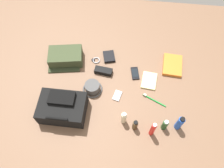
{
  "coord_description": "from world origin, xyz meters",
  "views": [
    {
      "loc": [
        -0.09,
        0.82,
        1.5
      ],
      "look_at": [
        0.0,
        0.0,
        0.04
      ],
      "focal_mm": 35.53,
      "sensor_mm": 36.0,
      "label": 1
    }
  ],
  "objects_px": {
    "sunscreen_spray": "(153,129)",
    "notepad": "(149,81)",
    "toothbrush": "(153,100)",
    "cologne_bottle": "(135,125)",
    "sunglasses_case": "(103,71)",
    "wallet": "(109,57)",
    "backpack": "(63,108)",
    "bucket_hat": "(92,88)",
    "cell_phone": "(135,73)",
    "deodorant_spray": "(180,123)",
    "lotion_bottle": "(124,118)",
    "media_player": "(117,96)",
    "toiletry_pouch": "(66,57)",
    "paperback_novel": "(172,65)",
    "shampoo_bottle": "(165,125)",
    "wristwatch": "(96,60)"
  },
  "relations": [
    {
      "from": "sunscreen_spray",
      "to": "wallet",
      "type": "height_order",
      "value": "sunscreen_spray"
    },
    {
      "from": "bucket_hat",
      "to": "paperback_novel",
      "type": "xyz_separation_m",
      "value": [
        -0.61,
        -0.29,
        -0.02
      ]
    },
    {
      "from": "lotion_bottle",
      "to": "sunglasses_case",
      "type": "bearing_deg",
      "value": -63.62
    },
    {
      "from": "toiletry_pouch",
      "to": "shampoo_bottle",
      "type": "bearing_deg",
      "value": 148.44
    },
    {
      "from": "shampoo_bottle",
      "to": "media_player",
      "type": "relative_size",
      "value": 1.21
    },
    {
      "from": "sunscreen_spray",
      "to": "cell_phone",
      "type": "bearing_deg",
      "value": -73.63
    },
    {
      "from": "shampoo_bottle",
      "to": "cell_phone",
      "type": "bearing_deg",
      "value": -61.99
    },
    {
      "from": "backpack",
      "to": "notepad",
      "type": "relative_size",
      "value": 2.16
    },
    {
      "from": "media_player",
      "to": "wristwatch",
      "type": "relative_size",
      "value": 1.33
    },
    {
      "from": "shampoo_bottle",
      "to": "notepad",
      "type": "xyz_separation_m",
      "value": [
        0.11,
        -0.37,
        -0.05
      ]
    },
    {
      "from": "toothbrush",
      "to": "notepad",
      "type": "xyz_separation_m",
      "value": [
        0.03,
        -0.16,
        0.0
      ]
    },
    {
      "from": "backpack",
      "to": "sunscreen_spray",
      "type": "height_order",
      "value": "sunscreen_spray"
    },
    {
      "from": "sunscreen_spray",
      "to": "media_player",
      "type": "bearing_deg",
      "value": -45.06
    },
    {
      "from": "lotion_bottle",
      "to": "cell_phone",
      "type": "distance_m",
      "value": 0.41
    },
    {
      "from": "paperback_novel",
      "to": "notepad",
      "type": "bearing_deg",
      "value": 41.82
    },
    {
      "from": "wallet",
      "to": "sunglasses_case",
      "type": "xyz_separation_m",
      "value": [
        0.03,
        0.15,
        0.01
      ]
    },
    {
      "from": "bucket_hat",
      "to": "wallet",
      "type": "relative_size",
      "value": 1.37
    },
    {
      "from": "backpack",
      "to": "media_player",
      "type": "distance_m",
      "value": 0.41
    },
    {
      "from": "deodorant_spray",
      "to": "lotion_bottle",
      "type": "xyz_separation_m",
      "value": [
        0.38,
        0.0,
        -0.01
      ]
    },
    {
      "from": "sunscreen_spray",
      "to": "toothbrush",
      "type": "xyz_separation_m",
      "value": [
        -0.01,
        -0.26,
        -0.08
      ]
    },
    {
      "from": "toiletry_pouch",
      "to": "sunscreen_spray",
      "type": "xyz_separation_m",
      "value": [
        -0.71,
        0.54,
        0.04
      ]
    },
    {
      "from": "paperback_novel",
      "to": "notepad",
      "type": "relative_size",
      "value": 1.43
    },
    {
      "from": "lotion_bottle",
      "to": "notepad",
      "type": "xyz_separation_m",
      "value": [
        -0.17,
        -0.35,
        -0.06
      ]
    },
    {
      "from": "lotion_bottle",
      "to": "shampoo_bottle",
      "type": "bearing_deg",
      "value": 176.78
    },
    {
      "from": "lotion_bottle",
      "to": "media_player",
      "type": "distance_m",
      "value": 0.21
    },
    {
      "from": "cell_phone",
      "to": "notepad",
      "type": "relative_size",
      "value": 0.82
    },
    {
      "from": "cologne_bottle",
      "to": "paperback_novel",
      "type": "bearing_deg",
      "value": -116.29
    },
    {
      "from": "media_player",
      "to": "toiletry_pouch",
      "type": "bearing_deg",
      "value": -31.77
    },
    {
      "from": "deodorant_spray",
      "to": "wallet",
      "type": "xyz_separation_m",
      "value": [
        0.54,
        -0.54,
        -0.06
      ]
    },
    {
      "from": "lotion_bottle",
      "to": "notepad",
      "type": "bearing_deg",
      "value": -116.12
    },
    {
      "from": "toothbrush",
      "to": "wallet",
      "type": "bearing_deg",
      "value": -43.49
    },
    {
      "from": "shampoo_bottle",
      "to": "wallet",
      "type": "distance_m",
      "value": 0.72
    },
    {
      "from": "backpack",
      "to": "lotion_bottle",
      "type": "bearing_deg",
      "value": 176.66
    },
    {
      "from": "cologne_bottle",
      "to": "notepad",
      "type": "bearing_deg",
      "value": -103.04
    },
    {
      "from": "toiletry_pouch",
      "to": "wristwatch",
      "type": "relative_size",
      "value": 4.08
    },
    {
      "from": "media_player",
      "to": "paperback_novel",
      "type": "bearing_deg",
      "value": -142.56
    },
    {
      "from": "media_player",
      "to": "notepad",
      "type": "relative_size",
      "value": 0.63
    },
    {
      "from": "cologne_bottle",
      "to": "wristwatch",
      "type": "distance_m",
      "value": 0.64
    },
    {
      "from": "backpack",
      "to": "bucket_hat",
      "type": "distance_m",
      "value": 0.27
    },
    {
      "from": "deodorant_spray",
      "to": "media_player",
      "type": "xyz_separation_m",
      "value": [
        0.44,
        -0.19,
        -0.07
      ]
    },
    {
      "from": "cologne_bottle",
      "to": "sunglasses_case",
      "type": "bearing_deg",
      "value": -57.37
    },
    {
      "from": "bucket_hat",
      "to": "cologne_bottle",
      "type": "bearing_deg",
      "value": 141.82
    },
    {
      "from": "sunscreen_spray",
      "to": "notepad",
      "type": "bearing_deg",
      "value": -86.56
    },
    {
      "from": "bucket_hat",
      "to": "shampoo_bottle",
      "type": "distance_m",
      "value": 0.59
    },
    {
      "from": "paperback_novel",
      "to": "wallet",
      "type": "xyz_separation_m",
      "value": [
        0.52,
        -0.03,
        -0.0
      ]
    },
    {
      "from": "deodorant_spray",
      "to": "media_player",
      "type": "relative_size",
      "value": 1.64
    },
    {
      "from": "lotion_bottle",
      "to": "paperback_novel",
      "type": "xyz_separation_m",
      "value": [
        -0.35,
        -0.51,
        -0.05
      ]
    },
    {
      "from": "shampoo_bottle",
      "to": "sunglasses_case",
      "type": "height_order",
      "value": "shampoo_bottle"
    },
    {
      "from": "backpack",
      "to": "toothbrush",
      "type": "height_order",
      "value": "backpack"
    },
    {
      "from": "notepad",
      "to": "media_player",
      "type": "bearing_deg",
      "value": 39.74
    }
  ]
}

